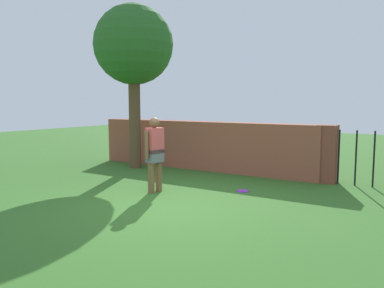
{
  "coord_description": "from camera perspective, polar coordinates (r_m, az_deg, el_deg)",
  "views": [
    {
      "loc": [
        4.19,
        -5.67,
        1.93
      ],
      "look_at": [
        -0.42,
        1.6,
        1.0
      ],
      "focal_mm": 35.68,
      "sensor_mm": 36.0,
      "label": 1
    }
  ],
  "objects": [
    {
      "name": "frisbee_purple",
      "position": [
        8.49,
        7.58,
        -6.97
      ],
      "size": [
        0.27,
        0.27,
        0.02
      ],
      "primitive_type": "cylinder",
      "color": "purple",
      "rests_on": "ground"
    },
    {
      "name": "brick_wall",
      "position": [
        11.12,
        1.38,
        -0.2
      ],
      "size": [
        6.92,
        0.5,
        1.39
      ],
      "primitive_type": "cube",
      "color": "brown",
      "rests_on": "ground"
    },
    {
      "name": "fence_gate",
      "position": [
        9.6,
        26.68,
        -1.86
      ],
      "size": [
        2.89,
        0.44,
        1.4
      ],
      "color": "brown",
      "rests_on": "ground"
    },
    {
      "name": "person",
      "position": [
        8.23,
        -5.6,
        -1.08
      ],
      "size": [
        0.28,
        0.53,
        1.62
      ],
      "rotation": [
        0.0,
        0.0,
        -1.75
      ],
      "color": "brown",
      "rests_on": "ground"
    },
    {
      "name": "tree",
      "position": [
        11.5,
        -8.73,
        14.18
      ],
      "size": [
        2.3,
        2.3,
        4.75
      ],
      "color": "brown",
      "rests_on": "ground"
    },
    {
      "name": "ground_plane",
      "position": [
        7.31,
        -3.99,
        -9.16
      ],
      "size": [
        40.0,
        40.0,
        0.0
      ],
      "primitive_type": "plane",
      "color": "#336623"
    }
  ]
}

